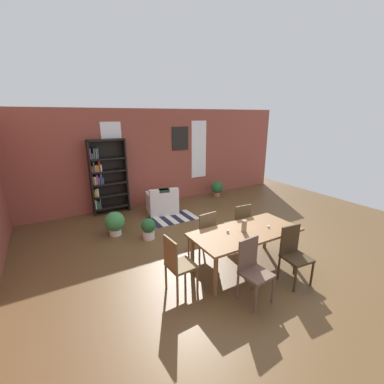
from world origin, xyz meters
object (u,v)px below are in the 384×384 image
(dining_chair_near_right, at_px, (294,253))
(potted_plant_window, at_px, (217,188))
(potted_plant_by_shelf, at_px, (115,222))
(dining_chair_far_right, at_px, (239,224))
(vase_on_table, at_px, (244,226))
(dining_table, at_px, (245,235))
(dining_chair_near_left, at_px, (253,268))
(dining_chair_far_left, at_px, (204,233))
(bookshelf_tall, at_px, (106,177))
(potted_plant_corner, at_px, (148,228))
(armchair_white, at_px, (162,203))
(dining_chair_head_left, at_px, (177,263))

(dining_chair_near_right, bearing_deg, potted_plant_window, 69.83)
(potted_plant_by_shelf, bearing_deg, dining_chair_far_right, -41.37)
(vase_on_table, relative_size, potted_plant_by_shelf, 0.37)
(dining_table, distance_m, vase_on_table, 0.19)
(vase_on_table, height_order, dining_chair_near_left, dining_chair_near_left)
(dining_chair_far_left, height_order, bookshelf_tall, bookshelf_tall)
(dining_chair_near_left, relative_size, potted_plant_corner, 1.99)
(dining_chair_far_right, bearing_deg, potted_plant_window, 62.03)
(dining_table, height_order, potted_plant_corner, dining_table)
(dining_chair_near_right, relative_size, potted_plant_by_shelf, 1.70)
(vase_on_table, xyz_separation_m, dining_chair_far_right, (0.48, 0.68, -0.32))
(dining_chair_near_right, distance_m, bookshelf_tall, 5.14)
(dining_chair_near_left, height_order, bookshelf_tall, bookshelf_tall)
(dining_table, bearing_deg, dining_chair_near_right, -56.68)
(dining_chair_far_right, height_order, dining_chair_far_left, same)
(potted_plant_window, bearing_deg, potted_plant_corner, -150.00)
(dining_table, height_order, potted_plant_window, dining_table)
(dining_table, bearing_deg, potted_plant_corner, 118.68)
(dining_table, bearing_deg, dining_chair_near_left, -123.23)
(armchair_white, bearing_deg, potted_plant_window, 11.11)
(bookshelf_tall, bearing_deg, armchair_white, -28.46)
(dining_chair_far_right, bearing_deg, potted_plant_by_shelf, 138.63)
(dining_chair_far_right, relative_size, dining_chair_far_left, 1.00)
(vase_on_table, bearing_deg, bookshelf_tall, 109.18)
(dining_chair_near_left, bearing_deg, potted_plant_window, 60.47)
(dining_chair_far_left, xyz_separation_m, armchair_white, (0.30, 2.67, -0.23))
(dining_chair_far_left, distance_m, potted_plant_corner, 1.46)
(dining_chair_near_right, bearing_deg, potted_plant_by_shelf, 123.42)
(vase_on_table, height_order, bookshelf_tall, bookshelf_tall)
(dining_chair_far_left, relative_size, bookshelf_tall, 0.46)
(dining_table, xyz_separation_m, potted_plant_corner, (-1.07, 1.96, -0.40))
(dining_table, xyz_separation_m, armchair_white, (-0.13, 3.35, -0.37))
(dining_chair_far_right, height_order, bookshelf_tall, bookshelf_tall)
(dining_chair_head_left, bearing_deg, dining_table, 0.19)
(dining_chair_far_right, xyz_separation_m, dining_chair_near_right, (0.01, -1.36, 0.00))
(armchair_white, bearing_deg, potted_plant_by_shelf, -152.05)
(vase_on_table, xyz_separation_m, potted_plant_corner, (-1.03, 1.96, -0.58))
(vase_on_table, distance_m, potted_plant_corner, 2.29)
(vase_on_table, xyz_separation_m, armchair_white, (-0.09, 3.35, -0.56))
(dining_table, xyz_separation_m, potted_plant_window, (2.09, 3.79, -0.36))
(dining_chair_near_left, bearing_deg, potted_plant_by_shelf, 110.95)
(dining_chair_near_right, distance_m, armchair_white, 4.08)
(potted_plant_by_shelf, bearing_deg, potted_plant_window, 18.44)
(vase_on_table, height_order, dining_chair_near_right, dining_chair_near_right)
(dining_chair_near_left, relative_size, armchair_white, 1.02)
(potted_plant_by_shelf, distance_m, potted_plant_corner, 0.83)
(dining_chair_head_left, relative_size, potted_plant_window, 1.82)
(dining_chair_far_left, height_order, potted_plant_corner, dining_chair_far_left)
(potted_plant_corner, bearing_deg, potted_plant_window, 30.00)
(dining_chair_near_left, bearing_deg, bookshelf_tall, 102.07)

